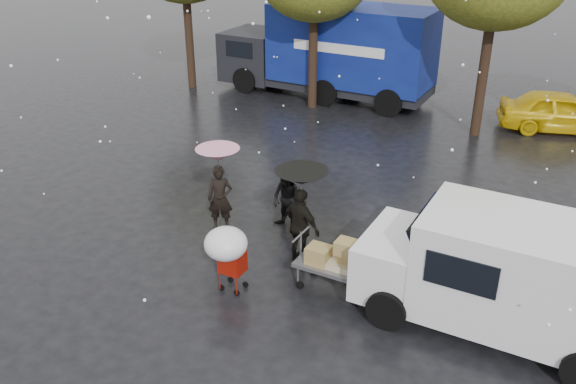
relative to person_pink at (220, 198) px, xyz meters
The scene contains 13 objects.
ground 1.67m from the person_pink, 31.07° to the right, with size 90.00×90.00×0.00m, color black.
person_pink is the anchor object (origin of this frame).
person_middle 1.53m from the person_pink, 28.69° to the left, with size 0.73×0.57×1.51m, color black.
person_black 2.34m from the person_pink, ahead, with size 1.01×0.42×1.72m, color black.
umbrella_pink 1.09m from the person_pink, ahead, with size 1.00×1.00×2.04m.
umbrella_black 2.63m from the person_pink, ahead, with size 1.10×1.10×2.15m.
vendor_cart 3.57m from the person_pink, 15.64° to the right, with size 1.52×0.80×1.27m.
shopping_cart 2.63m from the person_pink, 52.51° to the right, with size 0.84×0.84×1.46m.
white_van 6.55m from the person_pink, ahead, with size 4.91×2.18×2.20m.
blue_truck 11.02m from the person_pink, 101.72° to the left, with size 8.30×2.60×3.50m.
box_ground_near 3.44m from the person_pink, ahead, with size 0.49×0.40×0.44m, color olive.
box_ground_far 3.03m from the person_pink, ahead, with size 0.42×0.33×0.33m, color olive.
yellow_taxi 12.50m from the person_pink, 60.74° to the left, with size 1.59×3.94×1.34m, color yellow.
Camera 1 is at (6.16, -9.52, 7.13)m, focal length 38.00 mm.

